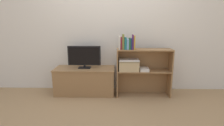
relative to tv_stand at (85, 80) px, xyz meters
The scene contains 18 objects.
ground_plane 0.61m from the tv_stand, 24.22° to the right, with size 16.00×16.00×0.00m, color #A37F56.
wall_back 1.11m from the tv_stand, 27.43° to the left, with size 10.00×0.05×2.40m.
tv_stand is the anchor object (origin of this frame).
tv 0.46m from the tv_stand, 90.00° to the right, with size 0.60×0.14×0.41m.
bookshelf_lower_tier 1.07m from the tv_stand, ahead, with size 0.96×0.28×0.47m.
bookshelf_upper_tier 1.17m from the tv_stand, ahead, with size 0.96×0.28×0.38m.
book_ivory 0.97m from the tv_stand, 11.38° to the right, with size 0.03×0.12×0.22m.
book_maroon 0.98m from the tv_stand, 10.84° to the right, with size 0.02×0.14×0.21m.
book_olive 1.02m from the tv_stand, 10.37° to the right, with size 0.03×0.12×0.26m.
book_teal 1.03m from the tv_stand, ahead, with size 0.03×0.13×0.20m.
book_skyblue 1.05m from the tv_stand, ahead, with size 0.04×0.14×0.18m.
book_forest 1.08m from the tv_stand, ahead, with size 0.02×0.15×0.19m.
book_navy 1.10m from the tv_stand, ahead, with size 0.02×0.13×0.19m.
book_plum 1.14m from the tv_stand, ahead, with size 0.02×0.14×0.25m.
book_mustard 1.15m from the tv_stand, ahead, with size 0.02×0.15×0.23m.
storage_basket_left 0.87m from the tv_stand, ahead, with size 0.35×0.24×0.18m.
laptop 0.91m from the tv_stand, ahead, with size 0.35×0.23×0.02m.
magazine_stack 1.11m from the tv_stand, ahead, with size 0.15×0.21×0.05m.
Camera 1 is at (0.06, -2.88, 1.30)m, focal length 28.00 mm.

